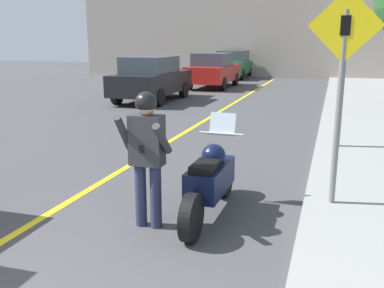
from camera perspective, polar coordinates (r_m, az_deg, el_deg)
road_center_line at (r=8.97m, az=-5.12°, el=-0.92°), size 0.12×36.00×0.01m
building_backdrop at (r=28.14m, az=12.93°, el=16.01°), size 28.00×1.20×7.22m
motorcycle at (r=5.56m, az=2.48°, el=-4.79°), size 0.62×2.12×1.27m
person_biker at (r=5.10m, az=-6.06°, el=-0.35°), size 0.59×0.46×1.67m
crossing_sign at (r=5.78m, az=19.28°, el=8.22°), size 0.91×0.08×2.77m
traffic_light at (r=9.16m, az=19.84°, el=14.49°), size 0.26×0.30×3.43m
parked_car_black at (r=16.51m, az=-5.42°, el=8.69°), size 1.88×4.20×1.68m
parked_car_red at (r=21.37m, az=2.84°, el=9.82°), size 1.88×4.20×1.68m
parked_car_green at (r=26.91m, az=5.52°, el=10.54°), size 1.88×4.20×1.68m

